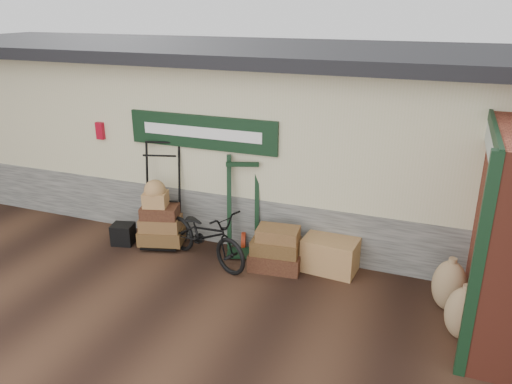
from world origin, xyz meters
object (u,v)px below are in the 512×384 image
suitcase_stack (276,248)px  wicker_hamper (330,255)px  porter_trolley (162,194)px  green_barrow (243,206)px  bicycle (205,232)px  black_trunk (123,234)px

suitcase_stack → wicker_hamper: 0.85m
porter_trolley → green_barrow: bearing=-9.9°
porter_trolley → bicycle: porter_trolley is taller
suitcase_stack → black_trunk: (-2.73, -0.13, -0.17)m
wicker_hamper → green_barrow: bearing=176.3°
bicycle → green_barrow: bearing=-17.3°
green_barrow → black_trunk: bearing=174.3°
green_barrow → black_trunk: green_barrow is taller
porter_trolley → suitcase_stack: bearing=-21.4°
porter_trolley → wicker_hamper: 2.98m
porter_trolley → green_barrow: size_ratio=1.09×
green_barrow → wicker_hamper: 1.60m
porter_trolley → black_trunk: (-0.62, -0.33, -0.71)m
green_barrow → bicycle: bearing=-147.7°
porter_trolley → green_barrow: 1.42m
green_barrow → wicker_hamper: bearing=-22.7°
porter_trolley → black_trunk: bearing=-167.7°
green_barrow → wicker_hamper: (1.50, -0.10, -0.55)m
wicker_hamper → bicycle: bearing=-167.1°
porter_trolley → green_barrow: (1.42, 0.15, -0.08)m
green_barrow → suitcase_stack: bearing=-45.9°
porter_trolley → green_barrow: porter_trolley is taller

